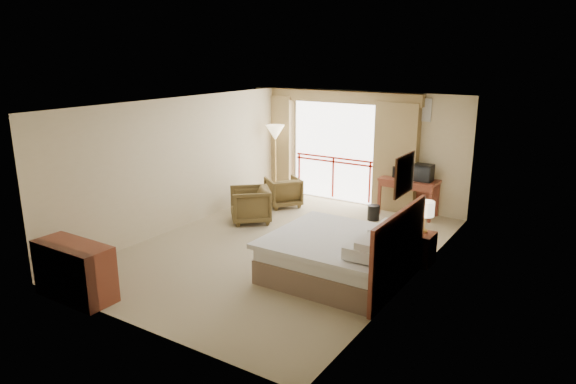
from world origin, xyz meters
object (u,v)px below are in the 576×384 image
Objects in this scene: table_lamp at (425,209)px; armchair_near at (251,221)px; armchair_far at (283,206)px; tv at (423,173)px; side_table at (248,197)px; wastebasket at (373,213)px; floor_lamp at (275,135)px; bed at (341,255)px; desk at (410,187)px; dresser at (74,271)px; nightstand at (422,249)px.

armchair_near is (-3.88, 0.21, -0.98)m from table_lamp.
table_lamp reaches higher than armchair_far.
tv is 0.84× the size of side_table.
wastebasket is 0.40× the size of armchair_near.
bed is at bearing -43.75° from floor_lamp.
floor_lamp reaches higher than wastebasket.
desk is at bearing 114.55° from table_lamp.
desk is 0.99× the size of dresser.
bed is at bearing -31.22° from side_table.
wastebasket is (-0.50, -0.81, -0.48)m from desk.
bed is at bearing 38.19° from dresser.
side_table is at bearing 4.86° from armchair_far.
tv reaches higher than dresser.
side_table is (-0.53, 0.62, 0.34)m from armchair_near.
desk is at bearing 58.22° from wastebasket.
floor_lamp is (-0.63, 0.61, 1.57)m from armchair_far.
armchair_far is at bearing -43.94° from floor_lamp.
armchair_near is at bearing -135.70° from desk.
bed reaches higher than dresser.
table_lamp reaches higher than nightstand.
side_table is 4.93m from dresser.
nightstand is at bearing -26.21° from floor_lamp.
table_lamp is 5.10m from floor_lamp.
table_lamp is 1.63× the size of wastebasket.
armchair_far is at bearing -175.67° from wastebasket.
bed is 1.55m from nightstand.
armchair_near is (-2.21, -1.55, -0.17)m from wastebasket.
bed is 3.84m from tv.
floor_lamp is (-0.15, 1.37, 1.23)m from side_table.
nightstand is (0.93, 1.23, -0.10)m from bed.
desk is 0.48m from tv.
tv is 3.74m from floor_lamp.
dresser reaches higher than wastebasket.
armchair_far is 1.38m from armchair_near.
table_lamp is at bearing -10.62° from side_table.
floor_lamp is (-3.63, 3.48, 1.19)m from bed.
tv reaches higher than armchair_far.
nightstand is 1.35× the size of tv.
armchair_near is at bearing 176.81° from nightstand.
bed is 2.55× the size of armchair_near.
bed is 4.17m from armchair_far.
nightstand is 0.67× the size of armchair_near.
table_lamp is 1.10× the size of side_table.
floor_lamp is at bearing 156.42° from armchair_near.
tv is at bearing 109.20° from table_lamp.
side_table is at bearing -148.52° from desk.
dresser is (-3.00, -2.80, 0.05)m from bed.
side_table is 1.85m from floor_lamp.
wastebasket is at bearing 103.79° from bed.
floor_lamp is at bearing 90.91° from dresser.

